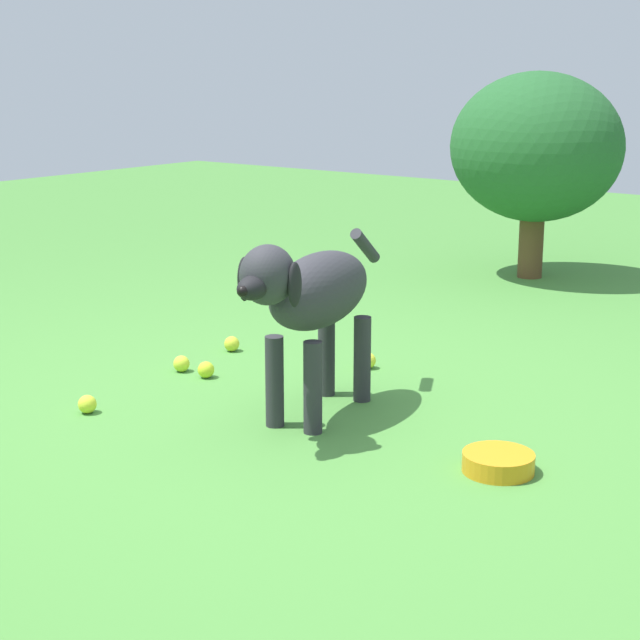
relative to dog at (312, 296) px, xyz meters
The scene contains 9 objects.
ground 0.49m from the dog, 129.68° to the right, with size 14.00×14.00×0.00m, color #478438.
dog is the anchor object (origin of this frame).
tennis_ball_0 1.00m from the dog, 150.02° to the left, with size 0.07×0.07×0.07m, color #CDD433.
tennis_ball_1 0.75m from the dog, 106.92° to the left, with size 0.07×0.07×0.07m, color yellow.
tennis_ball_2 0.86m from the dog, behind, with size 0.07×0.07×0.07m, color #CDDF36.
tennis_ball_3 0.90m from the dog, 145.82° to the right, with size 0.07×0.07×0.07m, color #D2DE33.
tennis_ball_4 0.75m from the dog, 169.71° to the left, with size 0.07×0.07×0.07m, color #C5DC2B.
water_bowl 0.85m from the dog, ahead, with size 0.22×0.22×0.06m, color orange.
shrub_far 2.74m from the dog, 100.21° to the left, with size 0.99×0.89×1.17m.
Camera 1 is at (2.23, -2.50, 1.20)m, focal length 57.35 mm.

